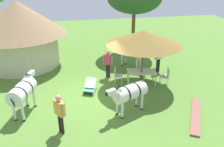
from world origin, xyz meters
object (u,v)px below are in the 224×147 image
object	(u,v)px
guest_beside_umbrella	(159,56)
striped_lounge_chair	(90,88)
guest_behind_table	(108,61)
standing_watcher	(60,111)
zebra_nearest_camera	(23,91)
patio_chair_west_end	(117,74)
zebra_by_umbrella	(129,93)
patio_chair_near_hut	(166,75)
thatched_hut	(20,30)
shade_umbrella	(144,38)
zebra_toward_hut	(132,52)
patio_dining_table	(142,73)

from	to	relation	value
guest_beside_umbrella	striped_lounge_chair	xyz separation A→B (m)	(-4.28, -1.74, -0.74)
guest_behind_table	standing_watcher	distance (m)	5.16
standing_watcher	zebra_nearest_camera	size ratio (longest dim) A/B	0.78
patio_chair_west_end	zebra_by_umbrella	bearing A→B (deg)	12.92
guest_behind_table	zebra_by_umbrella	distance (m)	3.63
patio_chair_near_hut	striped_lounge_chair	xyz separation A→B (m)	(-4.08, -0.08, -0.27)
patio_chair_west_end	zebra_nearest_camera	xyz separation A→B (m)	(-4.47, -1.95, 0.53)
thatched_hut	guest_beside_umbrella	xyz separation A→B (m)	(8.00, -2.76, -1.28)
shade_umbrella	zebra_toward_hut	bearing A→B (deg)	87.08
thatched_hut	patio_chair_near_hut	bearing A→B (deg)	-29.56
patio_chair_near_hut	zebra_toward_hut	bearing A→B (deg)	37.11
patio_dining_table	patio_chair_near_hut	xyz separation A→B (m)	(1.27, -0.30, -0.14)
guest_behind_table	zebra_toward_hut	world-z (taller)	guest_behind_table
guest_beside_umbrella	patio_chair_near_hut	bearing A→B (deg)	62.78
guest_beside_umbrella	standing_watcher	bearing A→B (deg)	19.30
guest_behind_table	patio_chair_west_end	bearing A→B (deg)	153.26
patio_dining_table	zebra_by_umbrella	bearing A→B (deg)	-118.69
shade_umbrella	zebra_by_umbrella	bearing A→B (deg)	-118.69
patio_chair_near_hut	striped_lounge_chair	bearing A→B (deg)	104.18
patio_chair_near_hut	patio_chair_west_end	world-z (taller)	same
thatched_hut	zebra_toward_hut	distance (m)	6.99
patio_dining_table	standing_watcher	size ratio (longest dim) A/B	1.02
striped_lounge_chair	zebra_by_umbrella	size ratio (longest dim) A/B	0.48
thatched_hut	standing_watcher	size ratio (longest dim) A/B	3.48
standing_watcher	zebra_toward_hut	size ratio (longest dim) A/B	0.89
patio_chair_near_hut	patio_chair_west_end	bearing A→B (deg)	89.06
zebra_nearest_camera	zebra_by_umbrella	size ratio (longest dim) A/B	1.06
guest_beside_umbrella	zebra_nearest_camera	distance (m)	7.79
zebra_nearest_camera	patio_chair_near_hut	bearing A→B (deg)	28.34
standing_watcher	zebra_by_umbrella	world-z (taller)	standing_watcher
shade_umbrella	zebra_nearest_camera	size ratio (longest dim) A/B	1.81
patio_chair_west_end	guest_beside_umbrella	world-z (taller)	guest_beside_umbrella
thatched_hut	zebra_nearest_camera	xyz separation A→B (m)	(0.79, -5.73, -1.22)
thatched_hut	guest_beside_umbrella	bearing A→B (deg)	-19.03
shade_umbrella	zebra_toward_hut	world-z (taller)	shade_umbrella
guest_behind_table	zebra_nearest_camera	distance (m)	4.96
thatched_hut	patio_dining_table	world-z (taller)	thatched_hut
guest_beside_umbrella	standing_watcher	size ratio (longest dim) A/B	1.01
guest_behind_table	zebra_by_umbrella	size ratio (longest dim) A/B	0.83
thatched_hut	patio_chair_west_end	size ratio (longest dim) A/B	6.33
patio_chair_west_end	standing_watcher	size ratio (longest dim) A/B	0.55
standing_watcher	zebra_toward_hut	distance (m)	7.08
striped_lounge_chair	zebra_by_umbrella	world-z (taller)	zebra_by_umbrella
patio_chair_near_hut	zebra_toward_hut	size ratio (longest dim) A/B	0.49
guest_behind_table	striped_lounge_chair	size ratio (longest dim) A/B	1.72
standing_watcher	striped_lounge_chair	size ratio (longest dim) A/B	1.72
standing_watcher	zebra_by_umbrella	xyz separation A→B (m)	(2.86, 0.83, -0.03)
patio_dining_table	zebra_nearest_camera	xyz separation A→B (m)	(-5.72, -1.61, 0.39)
patio_dining_table	patio_chair_west_end	distance (m)	1.31
striped_lounge_chair	zebra_nearest_camera	size ratio (longest dim) A/B	0.46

